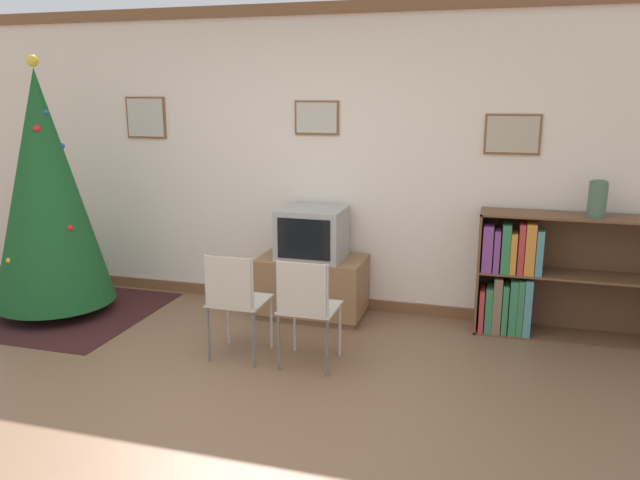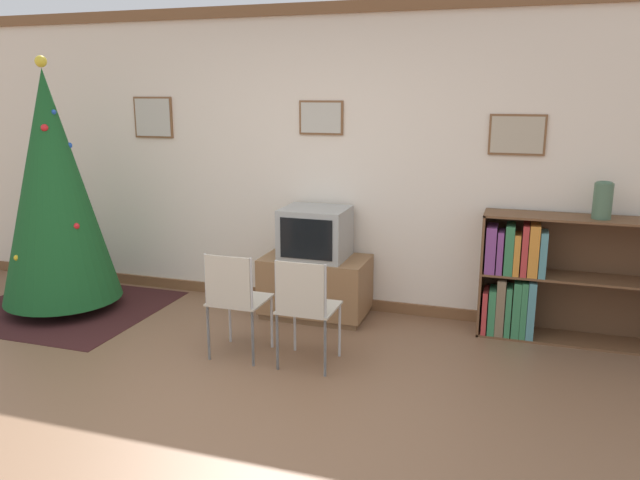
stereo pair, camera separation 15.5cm
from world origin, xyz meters
name	(u,v)px [view 2 (the right image)]	position (x,y,z in m)	size (l,w,h in m)	color
ground_plane	(194,429)	(0.00, 0.00, 0.00)	(24.00, 24.00, 0.00)	brown
wall_back	(320,161)	(0.00, 2.41, 1.35)	(8.88, 0.11, 2.70)	silver
area_rug	(66,308)	(-2.19, 1.51, 0.00)	(1.70, 1.54, 0.01)	#381919
christmas_tree	(53,188)	(-2.19, 1.51, 1.13)	(1.04, 1.04, 2.25)	maroon
tv_console	(315,286)	(0.07, 2.07, 0.27)	(0.93, 0.54, 0.54)	brown
television	(315,233)	(0.07, 2.07, 0.76)	(0.56, 0.49, 0.44)	#9E9E99
folding_chair_left	(235,298)	(-0.21, 1.02, 0.47)	(0.40, 0.40, 0.82)	#BCB29E
folding_chair_right	(305,306)	(0.35, 1.02, 0.47)	(0.40, 0.40, 0.82)	#BCB29E
bookshelf	(547,279)	(2.00, 2.17, 0.50)	(1.61, 0.36, 1.02)	brown
vase	(603,200)	(2.34, 2.15, 1.16)	(0.14, 0.14, 0.29)	#47664C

